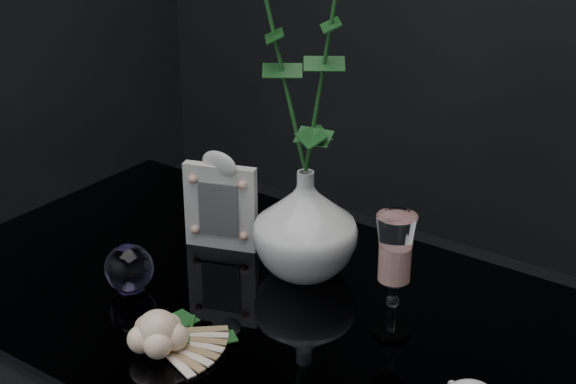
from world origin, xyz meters
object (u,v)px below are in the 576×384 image
Objects in this scene: wine_glass at (394,276)px; picture_frame at (221,200)px; vase at (305,223)px; paperweight at (129,268)px; loose_rose at (158,332)px.

picture_frame is at bearing 170.24° from wine_glass.
vase is 0.26m from paperweight.
wine_glass reaches higher than vase.
picture_frame is 0.95× the size of loose_rose.
picture_frame is at bearing 89.16° from loose_rose.
picture_frame is at bearing -176.27° from vase.
paperweight is (-0.17, -0.19, -0.05)m from vase.
wine_glass is 1.07× the size of picture_frame.
paperweight is at bearing -116.20° from picture_frame.
paperweight is 0.16m from loose_rose.
vase and picture_frame have the same top height.
vase reaches higher than paperweight.
wine_glass is 0.38m from paperweight.
vase is at bearing -15.95° from picture_frame.
paperweight is at bearing 122.76° from loose_rose.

